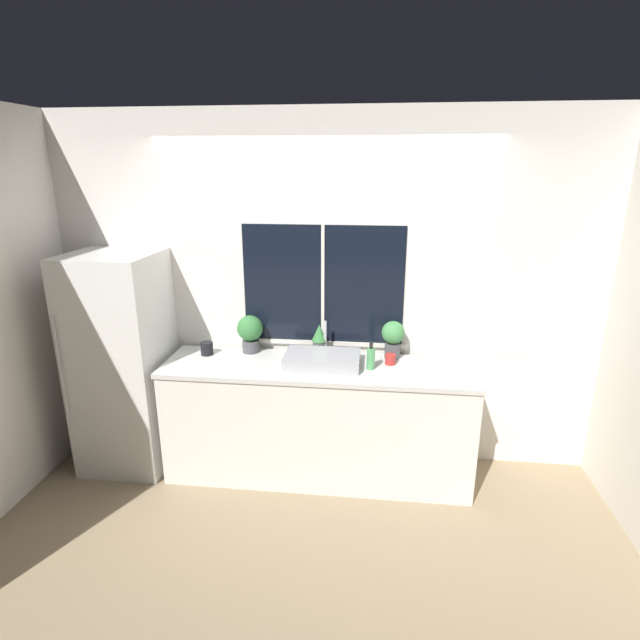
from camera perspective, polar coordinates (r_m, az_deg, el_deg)
The scene contains 13 objects.
ground_plane at distance 3.85m, azimuth -0.77°, elevation -19.33°, with size 14.00×14.00×0.00m, color #937F60.
wall_back at distance 3.85m, azimuth 0.39°, elevation 3.04°, with size 8.00×0.09×2.70m.
wall_left at distance 5.30m, azimuth -21.96°, elevation 5.73°, with size 0.06×7.00×2.70m.
wall_right at distance 4.97m, azimuth 26.67°, elevation 4.43°, with size 0.06×7.00×2.70m.
counter at distance 3.85m, azimuth -0.24°, elevation -11.40°, with size 2.29×0.60×0.90m.
refrigerator at distance 4.17m, azimuth -21.32°, elevation -4.36°, with size 0.64×0.73×1.69m.
sink at distance 3.65m, azimuth 0.27°, elevation -4.51°, with size 0.54×0.38×0.28m.
potted_plant_left at distance 3.90m, azimuth -8.00°, elevation -1.27°, with size 0.20×0.20×0.30m.
potted_plant_center at distance 3.82m, azimuth -0.08°, elevation -2.16°, with size 0.12×0.12×0.24m.
potted_plant_right at distance 3.78m, azimuth 8.34°, elevation -1.91°, with size 0.17×0.17×0.29m.
soap_bottle at distance 3.59m, azimuth 5.82°, elevation -4.34°, with size 0.06×0.06×0.20m.
mug_black at distance 3.95m, azimuth -12.80°, elevation -3.18°, with size 0.10×0.10×0.10m.
mug_red at distance 3.71m, azimuth 8.04°, elevation -4.47°, with size 0.08×0.08×0.08m.
Camera 1 is at (0.41, -3.07, 2.30)m, focal length 28.00 mm.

